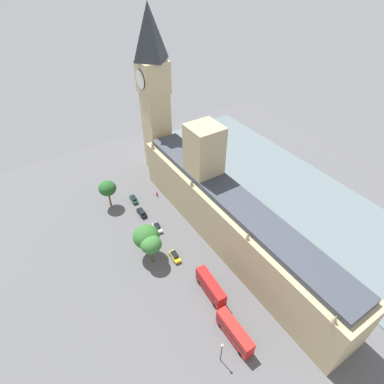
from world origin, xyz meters
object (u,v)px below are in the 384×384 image
object	(u,v)px
clock_tower	(154,94)
double_decker_bus_kerbside	(211,287)
car_white_under_trees	(157,227)
car_yellow_cab_opposite_hall	(175,256)
double_decker_bus_by_river_gate	(235,332)
pedestrian_leading	(157,194)
plane_tree_near_tower	(151,244)
car_dark_green_trailing	(134,199)
plane_tree_far_end	(146,237)
parliament_building	(228,215)
street_lamp_slot_10	(222,350)
plane_tree_midblock	(107,188)
car_black_corner	(142,213)

from	to	relation	value
clock_tower	double_decker_bus_kerbside	xyz separation A→B (m)	(15.73, 56.01, -26.77)
car_white_under_trees	car_yellow_cab_opposite_hall	size ratio (longest dim) A/B	0.97
double_decker_bus_by_river_gate	pedestrian_leading	size ratio (longest dim) A/B	6.39
car_white_under_trees	double_decker_bus_kerbside	size ratio (longest dim) A/B	0.42
car_yellow_cab_opposite_hall	double_decker_bus_by_river_gate	size ratio (longest dim) A/B	0.43
pedestrian_leading	double_decker_bus_kerbside	bearing A→B (deg)	-100.27
plane_tree_near_tower	pedestrian_leading	bearing A→B (deg)	-120.07
car_dark_green_trailing	pedestrian_leading	world-z (taller)	car_dark_green_trailing
pedestrian_leading	plane_tree_far_end	size ratio (longest dim) A/B	0.16
parliament_building	clock_tower	bearing A→B (deg)	-91.30
double_decker_bus_by_river_gate	street_lamp_slot_10	bearing A→B (deg)	23.05
plane_tree_midblock	double_decker_bus_by_river_gate	bearing A→B (deg)	96.41
car_dark_green_trailing	plane_tree_near_tower	distance (m)	27.51
pedestrian_leading	car_black_corner	bearing A→B (deg)	-146.74
clock_tower	car_black_corner	distance (m)	39.48
plane_tree_midblock	car_dark_green_trailing	bearing A→B (deg)	162.82
car_black_corner	parliament_building	bearing A→B (deg)	-52.95
pedestrian_leading	plane_tree_near_tower	xyz separation A→B (m)	(14.14, 24.42, 6.20)
double_decker_bus_by_river_gate	car_white_under_trees	bearing A→B (deg)	-91.12
parliament_building	car_yellow_cab_opposite_hall	distance (m)	18.74
plane_tree_near_tower	street_lamp_slot_10	world-z (taller)	plane_tree_near_tower
car_black_corner	plane_tree_far_end	bearing A→B (deg)	-108.91
pedestrian_leading	car_dark_green_trailing	bearing A→B (deg)	166.83
clock_tower	car_dark_green_trailing	world-z (taller)	clock_tower
car_white_under_trees	plane_tree_near_tower	size ratio (longest dim) A/B	0.47
car_dark_green_trailing	plane_tree_midblock	distance (m)	9.90
car_white_under_trees	plane_tree_midblock	xyz separation A→B (m)	(7.79, -18.39, 6.27)
pedestrian_leading	plane_tree_midblock	distance (m)	17.02
car_yellow_cab_opposite_hall	plane_tree_midblock	bearing A→B (deg)	-73.96
double_decker_bus_by_river_gate	car_dark_green_trailing	bearing A→B (deg)	-90.04
clock_tower	pedestrian_leading	xyz separation A→B (m)	(9.13, 14.89, -28.66)
plane_tree_far_end	plane_tree_midblock	distance (m)	25.47
car_black_corner	plane_tree_near_tower	world-z (taller)	plane_tree_near_tower
car_dark_green_trailing	clock_tower	bearing A→B (deg)	41.34
car_white_under_trees	clock_tower	bearing A→B (deg)	-113.39
double_decker_bus_by_river_gate	plane_tree_near_tower	size ratio (longest dim) A/B	1.12
clock_tower	plane_tree_near_tower	world-z (taller)	clock_tower
car_black_corner	car_white_under_trees	distance (m)	8.63
clock_tower	car_yellow_cab_opposite_hall	xyz separation A→B (m)	(17.69, 41.76, -28.52)
double_decker_bus_kerbside	double_decker_bus_by_river_gate	world-z (taller)	same
car_black_corner	double_decker_bus_by_river_gate	xyz separation A→B (m)	(0.25, 47.37, 1.75)
parliament_building	double_decker_bus_kerbside	bearing A→B (deg)	40.99
car_black_corner	plane_tree_far_end	world-z (taller)	plane_tree_far_end
double_decker_bus_kerbside	plane_tree_midblock	bearing A→B (deg)	104.35
car_white_under_trees	double_decker_bus_kerbside	xyz separation A→B (m)	(-0.88, 26.68, 1.75)
double_decker_bus_kerbside	car_white_under_trees	bearing A→B (deg)	95.34
parliament_building	double_decker_bus_kerbside	world-z (taller)	parliament_building
parliament_building	clock_tower	world-z (taller)	clock_tower
car_dark_green_trailing	plane_tree_midblock	xyz separation A→B (m)	(7.32, -2.26, 6.27)
clock_tower	plane_tree_near_tower	distance (m)	50.91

